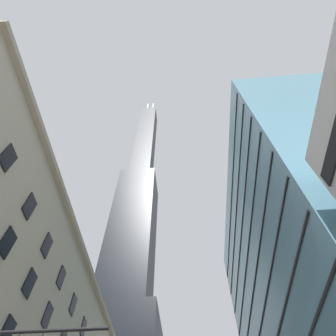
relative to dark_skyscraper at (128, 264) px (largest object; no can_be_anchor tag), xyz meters
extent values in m
cube|color=tan|center=(6.20, -41.69, -38.20)|extent=(0.70, 70.76, 0.60)
cube|color=black|center=(6.00, -58.08, -52.63)|extent=(0.14, 1.40, 2.20)
cube|color=black|center=(6.00, -63.08, -48.43)|extent=(0.14, 1.40, 2.20)
cube|color=black|center=(6.00, -58.08, -48.43)|extent=(0.14, 1.40, 2.20)
cube|color=black|center=(6.00, -53.08, -48.43)|extent=(0.14, 1.40, 2.20)
cube|color=black|center=(6.00, -68.08, -44.23)|extent=(0.14, 1.40, 2.20)
cube|color=black|center=(6.00, -63.08, -44.23)|extent=(0.14, 1.40, 2.20)
cube|color=black|center=(6.00, -58.08, -44.23)|extent=(0.14, 1.40, 2.20)
cube|color=black|center=(6.00, -53.08, -44.23)|extent=(0.14, 1.40, 2.20)
cube|color=black|center=(6.00, -48.08, -44.23)|extent=(0.14, 1.40, 2.20)
cube|color=black|center=(6.00, -43.08, -44.23)|extent=(0.14, 1.40, 2.20)
cube|color=black|center=(0.00, 0.00, 13.48)|extent=(15.71, 15.71, 66.11)
cube|color=black|center=(0.00, 0.00, 87.85)|extent=(10.10, 10.10, 82.64)
cylinder|color=silver|center=(-2.02, 0.00, 139.37)|extent=(1.20, 1.20, 20.40)
cylinder|color=silver|center=(2.02, 0.00, 139.37)|extent=(1.20, 1.20, 20.40)
cube|color=teal|center=(37.15, -45.22, -42.72)|extent=(18.41, 40.80, 44.62)
cube|color=black|center=(27.91, -45.22, -45.03)|extent=(0.12, 39.80, 0.24)
cube|color=black|center=(27.91, -45.22, -41.03)|extent=(0.12, 39.80, 0.24)
cube|color=black|center=(27.91, -45.22, -37.03)|extent=(0.12, 39.80, 0.24)
cube|color=black|center=(27.91, -45.22, -33.03)|extent=(0.12, 39.80, 0.24)
cube|color=black|center=(27.91, -45.22, -29.03)|extent=(0.12, 39.80, 0.24)
cube|color=black|center=(27.91, -45.22, -25.03)|extent=(0.12, 39.80, 0.24)
cylinder|color=black|center=(13.09, -68.00, -57.93)|extent=(6.60, 0.14, 0.14)
camera|label=1|loc=(19.49, -78.78, -63.75)|focal=30.94mm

